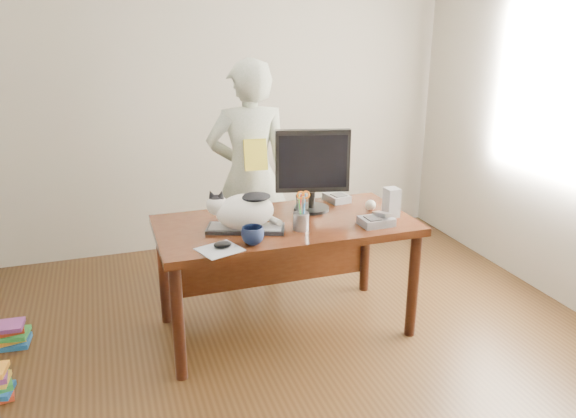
{
  "coord_description": "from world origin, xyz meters",
  "views": [
    {
      "loc": [
        -1.04,
        -2.53,
        1.95
      ],
      "look_at": [
        0.0,
        0.55,
        0.85
      ],
      "focal_mm": 35.0,
      "sensor_mm": 36.0,
      "label": 1
    }
  ],
  "objects_px": {
    "pen_cup": "(301,219)",
    "baseball": "(371,205)",
    "monitor": "(312,166)",
    "mouse": "(222,244)",
    "coffee_mug": "(253,235)",
    "keyboard": "(246,228)",
    "calculator": "(337,198)",
    "desk": "(282,239)",
    "book_stack": "(244,204)",
    "person": "(250,176)",
    "cat": "(243,210)",
    "book_pile_b": "(8,335)",
    "phone": "(377,220)"
  },
  "relations": [
    {
      "from": "keyboard",
      "to": "coffee_mug",
      "type": "bearing_deg",
      "value": -73.49
    },
    {
      "from": "monitor",
      "to": "baseball",
      "type": "bearing_deg",
      "value": -1.52
    },
    {
      "from": "keyboard",
      "to": "monitor",
      "type": "height_order",
      "value": "monitor"
    },
    {
      "from": "desk",
      "to": "keyboard",
      "type": "relative_size",
      "value": 3.24
    },
    {
      "from": "pen_cup",
      "to": "baseball",
      "type": "distance_m",
      "value": 0.6
    },
    {
      "from": "person",
      "to": "calculator",
      "type": "bearing_deg",
      "value": 142.29
    },
    {
      "from": "desk",
      "to": "pen_cup",
      "type": "xyz_separation_m",
      "value": [
        0.05,
        -0.24,
        0.22
      ]
    },
    {
      "from": "monitor",
      "to": "keyboard",
      "type": "bearing_deg",
      "value": -142.84
    },
    {
      "from": "monitor",
      "to": "calculator",
      "type": "bearing_deg",
      "value": 45.16
    },
    {
      "from": "desk",
      "to": "keyboard",
      "type": "height_order",
      "value": "keyboard"
    },
    {
      "from": "keyboard",
      "to": "calculator",
      "type": "bearing_deg",
      "value": 46.04
    },
    {
      "from": "keyboard",
      "to": "book_stack",
      "type": "bearing_deg",
      "value": 97.26
    },
    {
      "from": "mouse",
      "to": "book_pile_b",
      "type": "relative_size",
      "value": 0.44
    },
    {
      "from": "baseball",
      "to": "mouse",
      "type": "bearing_deg",
      "value": -162.63
    },
    {
      "from": "book_stack",
      "to": "person",
      "type": "bearing_deg",
      "value": 51.13
    },
    {
      "from": "coffee_mug",
      "to": "person",
      "type": "distance_m",
      "value": 1.08
    },
    {
      "from": "desk",
      "to": "cat",
      "type": "height_order",
      "value": "cat"
    },
    {
      "from": "keyboard",
      "to": "person",
      "type": "distance_m",
      "value": 0.87
    },
    {
      "from": "desk",
      "to": "book_stack",
      "type": "height_order",
      "value": "book_stack"
    },
    {
      "from": "keyboard",
      "to": "pen_cup",
      "type": "xyz_separation_m",
      "value": [
        0.32,
        -0.09,
        0.05
      ]
    },
    {
      "from": "calculator",
      "to": "book_pile_b",
      "type": "relative_size",
      "value": 0.77
    },
    {
      "from": "cat",
      "to": "mouse",
      "type": "height_order",
      "value": "cat"
    },
    {
      "from": "mouse",
      "to": "keyboard",
      "type": "bearing_deg",
      "value": 30.25
    },
    {
      "from": "calculator",
      "to": "coffee_mug",
      "type": "bearing_deg",
      "value": -152.66
    },
    {
      "from": "desk",
      "to": "pen_cup",
      "type": "bearing_deg",
      "value": -79.15
    },
    {
      "from": "book_stack",
      "to": "book_pile_b",
      "type": "height_order",
      "value": "book_stack"
    },
    {
      "from": "person",
      "to": "keyboard",
      "type": "bearing_deg",
      "value": 79.02
    },
    {
      "from": "desk",
      "to": "book_pile_b",
      "type": "bearing_deg",
      "value": 171.03
    },
    {
      "from": "desk",
      "to": "calculator",
      "type": "distance_m",
      "value": 0.54
    },
    {
      "from": "baseball",
      "to": "pen_cup",
      "type": "bearing_deg",
      "value": -160.48
    },
    {
      "from": "pen_cup",
      "to": "book_pile_b",
      "type": "bearing_deg",
      "value": 163.86
    },
    {
      "from": "cat",
      "to": "phone",
      "type": "relative_size",
      "value": 2.22
    },
    {
      "from": "monitor",
      "to": "coffee_mug",
      "type": "xyz_separation_m",
      "value": [
        -0.52,
        -0.43,
        -0.26
      ]
    },
    {
      "from": "baseball",
      "to": "book_stack",
      "type": "relative_size",
      "value": 0.29
    },
    {
      "from": "monitor",
      "to": "book_stack",
      "type": "height_order",
      "value": "monitor"
    },
    {
      "from": "pen_cup",
      "to": "baseball",
      "type": "xyz_separation_m",
      "value": [
        0.56,
        0.2,
        -0.03
      ]
    },
    {
      "from": "pen_cup",
      "to": "calculator",
      "type": "distance_m",
      "value": 0.62
    },
    {
      "from": "cat",
      "to": "monitor",
      "type": "bearing_deg",
      "value": 42.5
    },
    {
      "from": "desk",
      "to": "book_stack",
      "type": "distance_m",
      "value": 0.36
    },
    {
      "from": "pen_cup",
      "to": "coffee_mug",
      "type": "relative_size",
      "value": 1.9
    },
    {
      "from": "person",
      "to": "cat",
      "type": "bearing_deg",
      "value": 78.06
    },
    {
      "from": "book_stack",
      "to": "mouse",
      "type": "bearing_deg",
      "value": -133.7
    },
    {
      "from": "cat",
      "to": "book_pile_b",
      "type": "height_order",
      "value": "cat"
    },
    {
      "from": "monitor",
      "to": "pen_cup",
      "type": "relative_size",
      "value": 2.22
    },
    {
      "from": "person",
      "to": "mouse",
      "type": "bearing_deg",
      "value": 73.1
    },
    {
      "from": "keyboard",
      "to": "desk",
      "type": "bearing_deg",
      "value": 48.75
    },
    {
      "from": "keyboard",
      "to": "phone",
      "type": "height_order",
      "value": "phone"
    },
    {
      "from": "coffee_mug",
      "to": "baseball",
      "type": "xyz_separation_m",
      "value": [
        0.9,
        0.32,
        -0.02
      ]
    },
    {
      "from": "keyboard",
      "to": "calculator",
      "type": "xyz_separation_m",
      "value": [
        0.74,
        0.36,
        0.01
      ]
    },
    {
      "from": "mouse",
      "to": "coffee_mug",
      "type": "bearing_deg",
      "value": -16.29
    }
  ]
}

